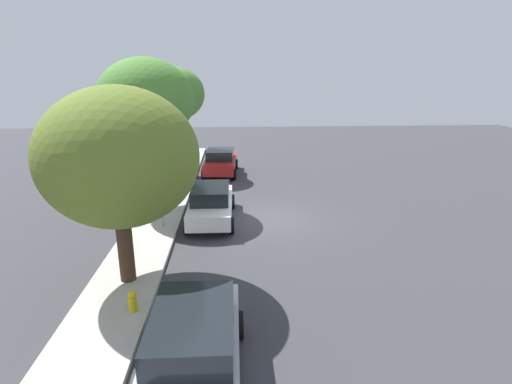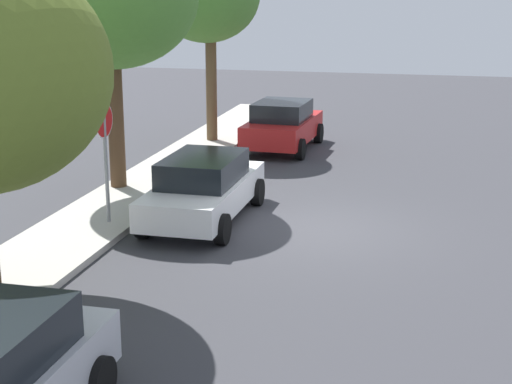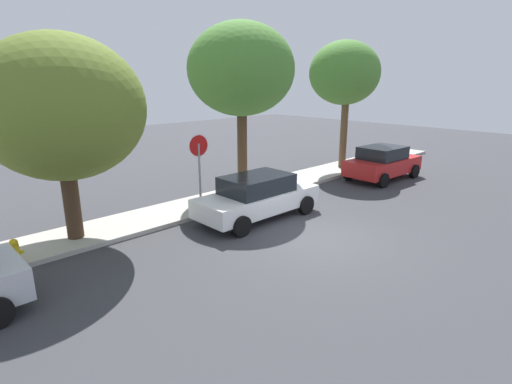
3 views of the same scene
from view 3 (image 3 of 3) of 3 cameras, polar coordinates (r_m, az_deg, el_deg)
The scene contains 9 objects.
ground_plane at distance 11.96m, azimuth 8.47°, elevation -6.52°, with size 60.00×60.00×0.00m, color #38383D.
sidewalk_curb at distance 15.10m, azimuth -5.90°, elevation -1.35°, with size 32.00×2.01×0.14m, color #B2ADA3.
stop_sign at distance 13.76m, azimuth -8.14°, elevation 4.61°, with size 0.76×0.08×2.73m.
parked_car_white at distance 13.26m, azimuth 0.21°, elevation -0.61°, with size 4.39×1.97×1.47m.
parked_car_red at distance 19.39m, azimuth 17.63°, elevation 4.03°, with size 4.00×2.15×1.54m.
street_tree_near_corner at distance 20.54m, azimuth 12.53°, elevation 16.18°, with size 3.40×3.40×6.31m.
street_tree_mid_block at distance 15.93m, azimuth -2.15°, elevation 17.01°, with size 4.11×4.11×6.63m.
street_tree_far at distance 11.85m, azimuth -25.94°, elevation 10.67°, with size 4.31×4.31×5.70m.
fire_hydrant at distance 11.71m, azimuth -31.16°, elevation -7.37°, with size 0.30×0.22×0.72m.
Camera 3 is at (-8.86, -6.64, 4.53)m, focal length 28.00 mm.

